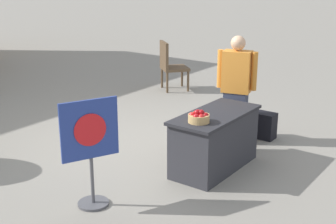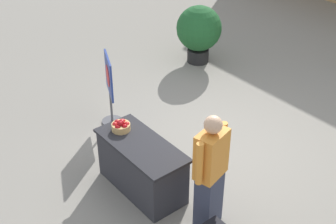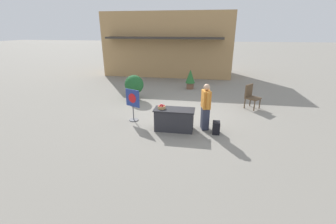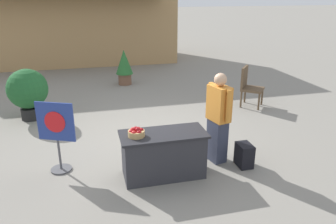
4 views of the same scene
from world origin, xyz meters
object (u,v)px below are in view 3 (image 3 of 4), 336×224
at_px(person_visitor, 206,107).
at_px(potted_plant_far_left, 190,78).
at_px(apple_basket, 162,107).
at_px(display_table, 174,119).
at_px(poster_board, 133,103).
at_px(patio_chair, 251,95).
at_px(potted_plant_near_left, 134,85).
at_px(backpack, 216,128).

xyz_separation_m(person_visitor, potted_plant_far_left, (-0.97, 5.70, -0.20)).
xyz_separation_m(apple_basket, potted_plant_far_left, (0.54, 6.00, -0.21)).
height_order(display_table, poster_board, poster_board).
bearing_deg(apple_basket, poster_board, 153.95).
bearing_deg(potted_plant_far_left, patio_chair, -45.40).
bearing_deg(apple_basket, display_table, 2.71).
bearing_deg(patio_chair, poster_board, -114.43).
bearing_deg(potted_plant_near_left, poster_board, -73.22).
bearing_deg(apple_basket, potted_plant_near_left, 121.79).
relative_size(person_visitor, potted_plant_far_left, 1.42).
height_order(potted_plant_near_left, potted_plant_far_left, potted_plant_near_left).
bearing_deg(potted_plant_far_left, display_table, -90.92).
height_order(person_visitor, backpack, person_visitor).
relative_size(poster_board, potted_plant_far_left, 1.08).
bearing_deg(apple_basket, patio_chair, 40.28).
relative_size(backpack, potted_plant_near_left, 0.34).
height_order(patio_chair, potted_plant_far_left, potted_plant_far_left).
distance_m(person_visitor, poster_board, 2.80).
height_order(apple_basket, potted_plant_near_left, potted_plant_near_left).
height_order(backpack, potted_plant_far_left, potted_plant_far_left).
xyz_separation_m(person_visitor, poster_board, (-2.77, 0.32, -0.14)).
distance_m(poster_board, potted_plant_far_left, 5.67).
bearing_deg(potted_plant_far_left, person_visitor, -80.30).
bearing_deg(backpack, poster_board, 168.60).
distance_m(backpack, poster_board, 3.27).
distance_m(display_table, potted_plant_far_left, 5.98).
bearing_deg(potted_plant_near_left, backpack, -40.31).
xyz_separation_m(apple_basket, poster_board, (-1.26, 0.62, -0.15)).
xyz_separation_m(poster_board, patio_chair, (4.77, 2.36, -0.11)).
distance_m(apple_basket, poster_board, 1.41).
bearing_deg(backpack, potted_plant_near_left, 139.69).
distance_m(backpack, potted_plant_near_left, 5.28).
relative_size(display_table, poster_board, 1.13).
relative_size(person_visitor, patio_chair, 1.54).
xyz_separation_m(backpack, potted_plant_far_left, (-1.37, 6.02, 0.43)).
height_order(apple_basket, backpack, apple_basket).
height_order(person_visitor, potted_plant_near_left, person_visitor).
xyz_separation_m(person_visitor, patio_chair, (2.00, 2.68, -0.25)).
bearing_deg(person_visitor, poster_board, -20.93).
height_order(apple_basket, potted_plant_far_left, potted_plant_far_left).
height_order(display_table, potted_plant_near_left, potted_plant_near_left).
bearing_deg(display_table, backpack, -1.79).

